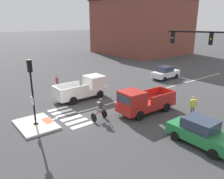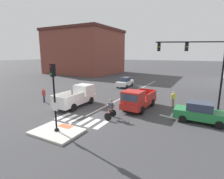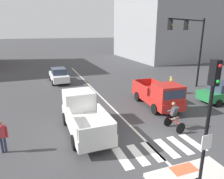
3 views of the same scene
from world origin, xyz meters
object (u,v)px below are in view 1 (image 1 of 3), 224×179
object	(u,v)px
pickup_truck_white_westbound_near	(85,88)
pedestrian_at_curb_left	(57,81)
pedestrian_waiting_far_side	(193,105)
pickup_truck_red_eastbound_mid	(142,102)
signal_pole	(32,87)
car_white_westbound_distant	(165,73)
cyclist	(100,109)
car_green_cross_right	(201,132)

from	to	relation	value
pickup_truck_white_westbound_near	pedestrian_at_curb_left	size ratio (longest dim) A/B	3.07
pedestrian_waiting_far_side	pickup_truck_red_eastbound_mid	bearing A→B (deg)	-138.01
signal_pole	pedestrian_at_curb_left	size ratio (longest dim) A/B	2.80
car_white_westbound_distant	cyclist	distance (m)	15.01
pedestrian_at_curb_left	pedestrian_waiting_far_side	bearing A→B (deg)	21.73
pickup_truck_white_westbound_near	pedestrian_at_curb_left	bearing A→B (deg)	-166.34
car_white_westbound_distant	cyclist	world-z (taller)	cyclist
pickup_truck_red_eastbound_mid	car_white_westbound_distant	bearing A→B (deg)	120.41
pedestrian_at_curb_left	signal_pole	bearing A→B (deg)	-35.21
signal_pole	car_green_cross_right	size ratio (longest dim) A/B	1.14
signal_pole	pedestrian_waiting_far_side	xyz separation A→B (m)	(6.07, 10.37, -1.98)
cyclist	pedestrian_waiting_far_side	size ratio (longest dim) A/B	1.01
signal_pole	cyclist	bearing A→B (deg)	65.34
signal_pole	pickup_truck_red_eastbound_mid	distance (m)	8.58
car_white_westbound_distant	pedestrian_waiting_far_side	xyz separation A→B (m)	(9.20, -8.03, 0.17)
pickup_truck_white_westbound_near	cyclist	world-z (taller)	pickup_truck_white_westbound_near
car_green_cross_right	pedestrian_waiting_far_side	distance (m)	4.31
car_green_cross_right	pedestrian_at_curb_left	size ratio (longest dim) A/B	2.46
pickup_truck_white_westbound_near	pickup_truck_red_eastbound_mid	world-z (taller)	same
car_white_westbound_distant	car_green_cross_right	size ratio (longest dim) A/B	1.01
pickup_truck_red_eastbound_mid	cyclist	xyz separation A→B (m)	(-1.16, -3.44, -0.11)
pickup_truck_white_westbound_near	cyclist	size ratio (longest dim) A/B	3.05
pickup_truck_white_westbound_near	signal_pole	bearing A→B (deg)	-63.27
pickup_truck_red_eastbound_mid	signal_pole	bearing A→B (deg)	-112.04
signal_pole	pedestrian_at_curb_left	bearing A→B (deg)	144.79
pickup_truck_white_westbound_near	pedestrian_waiting_far_side	bearing A→B (deg)	25.13
signal_pole	car_green_cross_right	bearing A→B (deg)	38.70
pedestrian_at_curb_left	pedestrian_waiting_far_side	distance (m)	14.29
car_white_westbound_distant	car_green_cross_right	world-z (taller)	same
signal_pole	pedestrian_at_curb_left	distance (m)	9.04
signal_pole	pickup_truck_red_eastbound_mid	world-z (taller)	signal_pole
car_white_westbound_distant	pedestrian_at_curb_left	size ratio (longest dim) A/B	2.50
cyclist	car_green_cross_right	bearing A→B (deg)	21.93
car_green_cross_right	pedestrian_at_curb_left	xyz separation A→B (m)	(-15.99, -1.95, 0.17)
cyclist	signal_pole	bearing A→B (deg)	-114.66
car_white_westbound_distant	pedestrian_at_curb_left	xyz separation A→B (m)	(-4.07, -13.32, 0.17)
cyclist	pedestrian_at_curb_left	size ratio (longest dim) A/B	1.01
pickup_truck_red_eastbound_mid	pedestrian_at_curb_left	world-z (taller)	pickup_truck_red_eastbound_mid
pedestrian_waiting_far_side	car_white_westbound_distant	bearing A→B (deg)	138.87
signal_pole	pedestrian_waiting_far_side	size ratio (longest dim) A/B	2.80
signal_pole	pedestrian_waiting_far_side	bearing A→B (deg)	59.69
pickup_truck_white_westbound_near	pedestrian_at_curb_left	distance (m)	4.26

